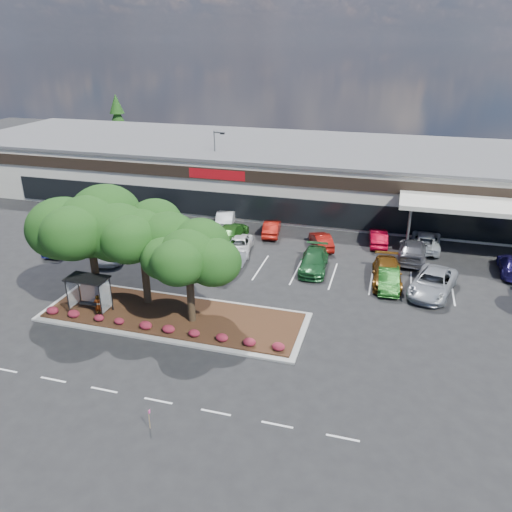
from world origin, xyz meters
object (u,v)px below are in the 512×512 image
(car_0, at_px, (64,243))
(car_1, at_px, (114,251))
(light_pole, at_px, (216,174))
(survey_stake, at_px, (149,417))

(car_0, xyz_separation_m, car_1, (5.07, -0.17, -0.04))
(light_pole, relative_size, car_1, 1.64)
(survey_stake, relative_size, car_0, 0.24)
(car_0, bearing_deg, light_pole, 57.22)
(survey_stake, distance_m, car_0, 25.07)
(light_pole, xyz_separation_m, car_1, (-3.53, -16.15, -2.97))
(survey_stake, distance_m, car_1, 21.68)
(light_pole, bearing_deg, car_0, -118.31)
(car_0, bearing_deg, survey_stake, -50.08)
(survey_stake, bearing_deg, car_1, 125.09)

